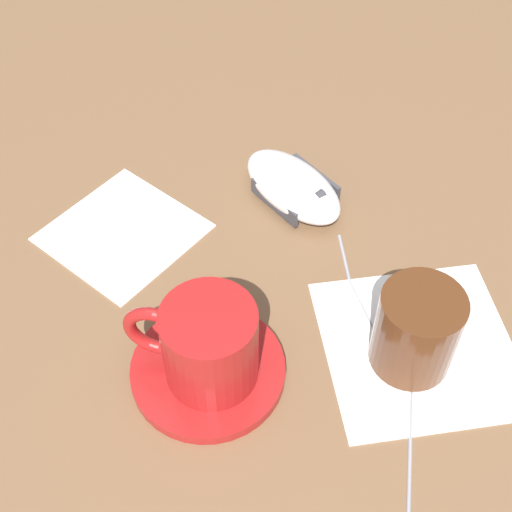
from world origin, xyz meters
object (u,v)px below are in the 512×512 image
at_px(coffee_cup, 206,344).
at_px(saucer, 208,370).
at_px(drinking_glass, 416,330).
at_px(computer_mouse, 296,186).

bearing_deg(coffee_cup, saucer, -78.26).
xyz_separation_m(saucer, drinking_glass, (-0.16, 0.01, 0.03)).
relative_size(coffee_cup, drinking_glass, 1.36).
bearing_deg(saucer, drinking_glass, 177.30).
bearing_deg(computer_mouse, drinking_glass, 107.45).
xyz_separation_m(computer_mouse, drinking_glass, (-0.06, 0.19, 0.02)).
relative_size(saucer, coffee_cup, 1.21).
bearing_deg(coffee_cup, computer_mouse, -118.50).
relative_size(computer_mouse, drinking_glass, 1.75).
bearing_deg(drinking_glass, coffee_cup, -1.68).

